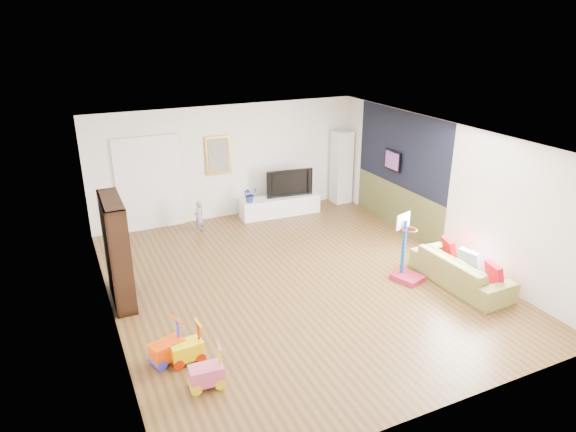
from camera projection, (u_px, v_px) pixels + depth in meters
name	position (u px, v px, depth m)	size (l,w,h in m)	color
floor	(297.00, 281.00, 9.52)	(6.50, 7.50, 0.00)	brown
ceiling	(298.00, 137.00, 8.54)	(6.50, 7.50, 0.00)	white
wall_back	(228.00, 162.00, 12.20)	(6.50, 0.00, 2.70)	silver
wall_front	(442.00, 319.00, 5.87)	(6.50, 0.00, 2.70)	silver
wall_left	(105.00, 245.00, 7.75)	(0.00, 7.50, 2.70)	white
wall_right	(442.00, 188.00, 10.32)	(0.00, 7.50, 2.70)	silver
navy_accent	(401.00, 149.00, 11.31)	(0.01, 3.20, 1.70)	black
olive_wainscot	(397.00, 206.00, 11.80)	(0.01, 3.20, 1.00)	brown
doorway	(149.00, 185.00, 11.52)	(1.45, 0.06, 2.10)	white
painting_back	(218.00, 155.00, 11.99)	(0.62, 0.06, 0.92)	gold
artwork_right	(393.00, 160.00, 11.56)	(0.04, 0.56, 0.46)	#7F3F8C
media_console	(280.00, 206.00, 12.64)	(1.97, 0.49, 0.46)	white
tall_cabinet	(341.00, 167.00, 13.28)	(0.44, 0.44, 1.88)	silver
bookshelf	(117.00, 251.00, 8.57)	(0.33, 1.26, 1.83)	black
sofa	(461.00, 270.00, 9.29)	(1.96, 0.77, 0.57)	olive
basketball_hoop	(410.00, 249.00, 9.32)	(0.44, 0.53, 1.28)	#A91C3D
ride_on_yellow	(186.00, 344.00, 7.19)	(0.45, 0.28, 0.59)	#FBE100
ride_on_orange	(166.00, 343.00, 7.18)	(0.46, 0.29, 0.62)	#EE4100
ride_on_pink	(206.00, 368.00, 6.69)	(0.44, 0.28, 0.59)	#DC4D79
child	(199.00, 217.00, 11.55)	(0.27, 0.18, 0.74)	gray
tv	(288.00, 182.00, 12.58)	(1.17, 0.15, 0.67)	black
vase_plant	(250.00, 194.00, 12.15)	(0.34, 0.29, 0.38)	navy
pillow_left	(494.00, 274.00, 8.80)	(0.11, 0.40, 0.40)	red
pillow_center	(469.00, 260.00, 9.32)	(0.10, 0.39, 0.39)	silver
pillow_right	(449.00, 249.00, 9.77)	(0.10, 0.40, 0.40)	#AA0205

